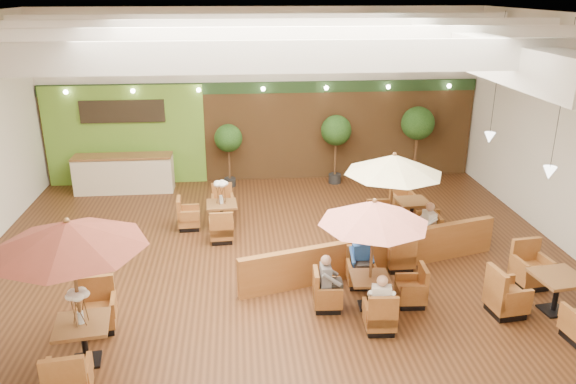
{
  "coord_description": "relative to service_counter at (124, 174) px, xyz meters",
  "views": [
    {
      "loc": [
        -0.85,
        -11.87,
        6.06
      ],
      "look_at": [
        0.3,
        0.5,
        1.5
      ],
      "focal_mm": 35.0,
      "sensor_mm": 36.0,
      "label": 1
    }
  ],
  "objects": [
    {
      "name": "room",
      "position": [
        4.65,
        -3.88,
        3.05
      ],
      "size": [
        14.04,
        14.0,
        5.52
      ],
      "color": "#381E0F",
      "rests_on": "ground"
    },
    {
      "name": "service_counter",
      "position": [
        0.0,
        0.0,
        0.0
      ],
      "size": [
        3.0,
        0.75,
        1.18
      ],
      "color": "beige",
      "rests_on": "ground"
    },
    {
      "name": "booth_divider",
      "position": [
        6.52,
        -5.93,
        -0.14
      ],
      "size": [
        6.14,
        1.91,
        0.88
      ],
      "primitive_type": "cube",
      "rotation": [
        0.0,
        0.0,
        0.28
      ],
      "color": "brown",
      "rests_on": "ground"
    },
    {
      "name": "table_0",
      "position": [
        0.86,
        -8.65,
        1.45
      ],
      "size": [
        2.48,
        2.68,
        2.68
      ],
      "rotation": [
        0.0,
        0.0,
        0.13
      ],
      "color": "brown",
      "rests_on": "ground"
    },
    {
      "name": "table_1",
      "position": [
        6.08,
        -7.35,
        1.03
      ],
      "size": [
        2.28,
        2.28,
        2.33
      ],
      "rotation": [
        0.0,
        0.0,
        -0.06
      ],
      "color": "brown",
      "rests_on": "ground"
    },
    {
      "name": "table_2",
      "position": [
        7.12,
        -4.92,
        1.13
      ],
      "size": [
        2.43,
        2.43,
        2.5
      ],
      "rotation": [
        0.0,
        0.0,
        0.01
      ],
      "color": "brown",
      "rests_on": "ground"
    },
    {
      "name": "table_3",
      "position": [
        2.86,
        -3.11,
        -0.14
      ],
      "size": [
        1.58,
        2.35,
        1.47
      ],
      "rotation": [
        0.0,
        0.0,
        0.05
      ],
      "color": "brown",
      "rests_on": "ground"
    },
    {
      "name": "table_4",
      "position": [
        9.39,
        -7.87,
        -0.21
      ],
      "size": [
        1.87,
        2.74,
        1.0
      ],
      "rotation": [
        0.0,
        0.0,
        0.12
      ],
      "color": "brown",
      "rests_on": "ground"
    },
    {
      "name": "table_5",
      "position": [
        8.14,
        -3.44,
        -0.24
      ],
      "size": [
        0.86,
        2.45,
        0.91
      ],
      "rotation": [
        0.0,
        0.0,
        0.07
      ],
      "color": "brown",
      "rests_on": "ground"
    },
    {
      "name": "topiary_0",
      "position": [
        3.27,
        0.2,
        0.93
      ],
      "size": [
        0.88,
        0.88,
        2.03
      ],
      "color": "black",
      "rests_on": "ground"
    },
    {
      "name": "topiary_1",
      "position": [
        6.68,
        0.2,
        1.09
      ],
      "size": [
        0.97,
        0.97,
        2.25
      ],
      "color": "black",
      "rests_on": "ground"
    },
    {
      "name": "topiary_2",
      "position": [
        9.33,
        0.2,
        1.26
      ],
      "size": [
        1.06,
        1.06,
        2.47
      ],
      "color": "black",
      "rests_on": "ground"
    },
    {
      "name": "diner_0",
      "position": [
        6.08,
        -8.2,
        0.15
      ],
      "size": [
        0.38,
        0.33,
        0.73
      ],
      "rotation": [
        0.0,
        0.0,
        -0.19
      ],
      "color": "white",
      "rests_on": "ground"
    },
    {
      "name": "diner_1",
      "position": [
        6.08,
        -6.5,
        0.14
      ],
      "size": [
        0.35,
        0.28,
        0.71
      ],
      "rotation": [
        0.0,
        0.0,
        3.17
      ],
      "color": "#2755AB",
      "rests_on": "ground"
    },
    {
      "name": "diner_2",
      "position": [
        5.23,
        -7.35,
        0.15
      ],
      "size": [
        0.28,
        0.36,
        0.72
      ],
      "rotation": [
        0.0,
        0.0,
        4.69
      ],
      "color": "slate",
      "rests_on": "ground"
    },
    {
      "name": "diner_3",
      "position": [
        7.12,
        -5.84,
        0.19
      ],
      "size": [
        0.42,
        0.35,
        0.83
      ],
      "rotation": [
        0.0,
        0.0,
        0.1
      ],
      "color": "#2755AB",
      "rests_on": "ground"
    },
    {
      "name": "diner_4",
      "position": [
        8.03,
        -4.92,
        0.17
      ],
      "size": [
        0.33,
        0.4,
        0.77
      ],
      "rotation": [
        0.0,
        0.0,
        1.69
      ],
      "color": "white",
      "rests_on": "ground"
    }
  ]
}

